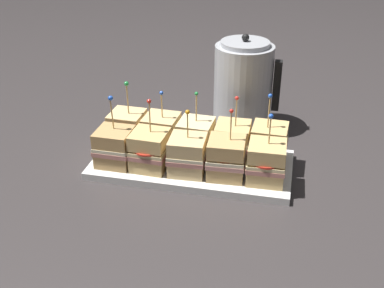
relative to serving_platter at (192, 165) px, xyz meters
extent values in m
plane|color=#383333|center=(0.00, 0.00, -0.01)|extent=(6.00, 6.00, 0.00)
cube|color=white|center=(0.00, 0.00, 0.00)|extent=(0.47, 0.22, 0.01)
cube|color=white|center=(0.00, 0.00, 0.01)|extent=(0.47, 0.22, 0.01)
cube|color=tan|center=(-0.18, -0.05, 0.03)|extent=(0.08, 0.08, 0.03)
cube|color=tan|center=(-0.18, -0.05, 0.05)|extent=(0.09, 0.09, 0.01)
cube|color=beige|center=(-0.18, -0.05, 0.06)|extent=(0.08, 0.08, 0.01)
cube|color=tan|center=(-0.18, -0.05, 0.08)|extent=(0.08, 0.08, 0.03)
cylinder|color=tan|center=(-0.18, -0.04, 0.13)|extent=(0.00, 0.01, 0.09)
sphere|color=blue|center=(-0.18, -0.04, 0.17)|extent=(0.01, 0.01, 0.01)
cube|color=tan|center=(-0.09, -0.05, 0.03)|extent=(0.08, 0.08, 0.03)
cube|color=tan|center=(-0.09, -0.05, 0.05)|extent=(0.09, 0.09, 0.01)
cube|color=beige|center=(-0.09, -0.05, 0.06)|extent=(0.09, 0.09, 0.01)
cylinder|color=red|center=(-0.09, -0.06, 0.06)|extent=(0.06, 0.06, 0.00)
cube|color=#E0B771|center=(-0.09, -0.05, 0.08)|extent=(0.08, 0.08, 0.03)
cylinder|color=tan|center=(-0.09, -0.04, 0.13)|extent=(0.00, 0.00, 0.09)
sphere|color=red|center=(-0.09, -0.04, 0.18)|extent=(0.01, 0.01, 0.01)
cube|color=#DBB77A|center=(0.00, -0.05, 0.03)|extent=(0.08, 0.08, 0.03)
cube|color=tan|center=(0.00, -0.05, 0.05)|extent=(0.09, 0.09, 0.01)
cube|color=beige|center=(0.00, -0.05, 0.06)|extent=(0.09, 0.09, 0.01)
cube|color=#E8C281|center=(0.00, -0.05, 0.08)|extent=(0.08, 0.08, 0.03)
cylinder|color=tan|center=(0.00, -0.04, 0.12)|extent=(0.00, 0.01, 0.08)
sphere|color=orange|center=(0.00, -0.04, 0.16)|extent=(0.01, 0.01, 0.01)
cube|color=tan|center=(0.09, -0.04, 0.03)|extent=(0.08, 0.08, 0.03)
cube|color=tan|center=(0.09, -0.04, 0.05)|extent=(0.09, 0.09, 0.01)
cube|color=beige|center=(0.09, -0.04, 0.06)|extent=(0.09, 0.09, 0.01)
cylinder|color=red|center=(0.09, -0.06, 0.06)|extent=(0.05, 0.05, 0.00)
cube|color=tan|center=(0.09, -0.04, 0.08)|extent=(0.08, 0.08, 0.03)
cylinder|color=tan|center=(0.10, -0.04, 0.13)|extent=(0.00, 0.00, 0.08)
sphere|color=red|center=(0.10, -0.04, 0.17)|extent=(0.01, 0.01, 0.01)
cube|color=tan|center=(0.18, -0.04, 0.03)|extent=(0.08, 0.08, 0.03)
cube|color=tan|center=(0.18, -0.04, 0.05)|extent=(0.09, 0.09, 0.01)
cube|color=beige|center=(0.18, -0.04, 0.06)|extent=(0.09, 0.09, 0.01)
cylinder|color=red|center=(0.18, -0.06, 0.06)|extent=(0.06, 0.06, 0.00)
cube|color=#E0B771|center=(0.18, -0.04, 0.08)|extent=(0.08, 0.08, 0.03)
cylinder|color=tan|center=(0.18, -0.04, 0.13)|extent=(0.00, 0.00, 0.08)
sphere|color=blue|center=(0.18, -0.04, 0.17)|extent=(0.01, 0.01, 0.01)
cube|color=#DBB77A|center=(-0.18, 0.04, 0.03)|extent=(0.08, 0.08, 0.03)
cube|color=tan|center=(-0.18, 0.04, 0.05)|extent=(0.09, 0.09, 0.01)
cube|color=beige|center=(-0.18, 0.04, 0.06)|extent=(0.09, 0.09, 0.01)
cylinder|color=red|center=(-0.18, 0.03, 0.06)|extent=(0.06, 0.06, 0.00)
cube|color=#E8C281|center=(-0.18, 0.04, 0.08)|extent=(0.08, 0.08, 0.03)
cylinder|color=tan|center=(-0.17, 0.04, 0.13)|extent=(0.00, 0.01, 0.09)
sphere|color=green|center=(-0.17, 0.04, 0.18)|extent=(0.01, 0.01, 0.01)
cube|color=#DBB77A|center=(-0.09, 0.04, 0.03)|extent=(0.08, 0.08, 0.03)
cube|color=tan|center=(-0.09, 0.04, 0.05)|extent=(0.09, 0.09, 0.01)
cube|color=beige|center=(-0.09, 0.04, 0.06)|extent=(0.09, 0.09, 0.01)
cylinder|color=red|center=(-0.09, 0.03, 0.06)|extent=(0.06, 0.06, 0.00)
cube|color=#E8C281|center=(-0.09, 0.04, 0.08)|extent=(0.08, 0.08, 0.03)
cylinder|color=tan|center=(-0.08, 0.04, 0.13)|extent=(0.00, 0.01, 0.08)
sphere|color=blue|center=(-0.08, 0.04, 0.16)|extent=(0.01, 0.01, 0.01)
cube|color=beige|center=(0.00, 0.04, 0.03)|extent=(0.08, 0.08, 0.03)
cube|color=tan|center=(0.00, 0.04, 0.05)|extent=(0.09, 0.09, 0.01)
cube|color=beige|center=(0.00, 0.04, 0.06)|extent=(0.09, 0.09, 0.01)
cube|color=beige|center=(0.00, 0.04, 0.08)|extent=(0.08, 0.08, 0.03)
cylinder|color=tan|center=(0.00, 0.05, 0.13)|extent=(0.00, 0.01, 0.08)
sphere|color=green|center=(0.00, 0.05, 0.17)|extent=(0.01, 0.01, 0.01)
cube|color=tan|center=(0.09, 0.05, 0.03)|extent=(0.08, 0.08, 0.03)
cube|color=tan|center=(0.09, 0.05, 0.05)|extent=(0.09, 0.09, 0.01)
cube|color=beige|center=(0.09, 0.05, 0.06)|extent=(0.08, 0.08, 0.01)
cube|color=#E0B771|center=(0.09, 0.05, 0.08)|extent=(0.08, 0.08, 0.03)
cylinder|color=tan|center=(0.10, 0.04, 0.13)|extent=(0.00, 0.01, 0.08)
sphere|color=red|center=(0.10, 0.04, 0.17)|extent=(0.01, 0.01, 0.01)
cube|color=tan|center=(0.18, 0.05, 0.03)|extent=(0.08, 0.08, 0.03)
cube|color=tan|center=(0.18, 0.05, 0.05)|extent=(0.09, 0.09, 0.01)
cube|color=beige|center=(0.18, 0.05, 0.06)|extent=(0.09, 0.09, 0.01)
cylinder|color=red|center=(0.18, 0.03, 0.06)|extent=(0.06, 0.06, 0.00)
cube|color=#E0B771|center=(0.18, 0.05, 0.08)|extent=(0.08, 0.08, 0.03)
cylinder|color=tan|center=(0.17, 0.04, 0.13)|extent=(0.00, 0.01, 0.09)
sphere|color=blue|center=(0.17, 0.04, 0.18)|extent=(0.01, 0.01, 0.01)
cylinder|color=#B7BABF|center=(0.08, 0.26, 0.11)|extent=(0.16, 0.16, 0.23)
cylinder|color=#B7BABF|center=(0.08, 0.26, 0.23)|extent=(0.13, 0.13, 0.01)
sphere|color=black|center=(0.08, 0.26, 0.24)|extent=(0.02, 0.02, 0.02)
cube|color=black|center=(0.18, 0.26, 0.12)|extent=(0.02, 0.02, 0.14)
camera|label=1|loc=(0.22, -0.97, 0.59)|focal=45.00mm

